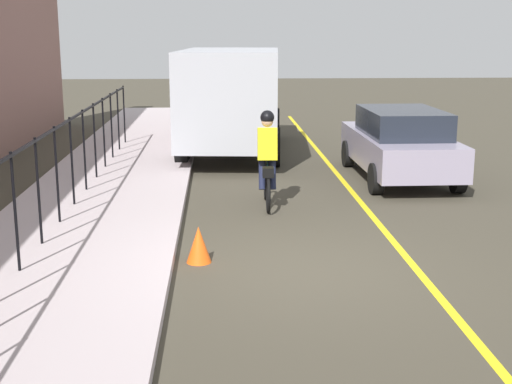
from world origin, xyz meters
TOP-DOWN VIEW (x-y plane):
  - ground_plane at (0.00, 0.00)m, footprint 80.00×80.00m
  - lane_line_centre at (0.00, -1.60)m, footprint 36.00×0.12m
  - sidewalk at (0.00, 3.40)m, footprint 40.00×3.20m
  - iron_fence at (1.00, 3.80)m, footprint 19.64×0.04m
  - cyclist_lead at (3.65, 0.24)m, footprint 1.71×0.37m
  - patrol_sedan at (6.06, -2.88)m, footprint 4.42×1.95m
  - box_truck_background at (9.64, 0.77)m, footprint 6.87×2.96m
  - traffic_cone_near at (0.44, 1.44)m, footprint 0.36×0.36m

SIDE VIEW (x-z plane):
  - ground_plane at x=0.00m, z-range 0.00..0.00m
  - lane_line_centre at x=0.00m, z-range 0.00..0.01m
  - sidewalk at x=0.00m, z-range 0.00..0.15m
  - traffic_cone_near at x=0.44m, z-range 0.00..0.53m
  - patrol_sedan at x=6.06m, z-range 0.03..1.61m
  - cyclist_lead at x=3.65m, z-range 0.00..1.82m
  - iron_fence at x=1.00m, z-range 0.46..2.06m
  - box_truck_background at x=9.64m, z-range 0.16..2.94m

